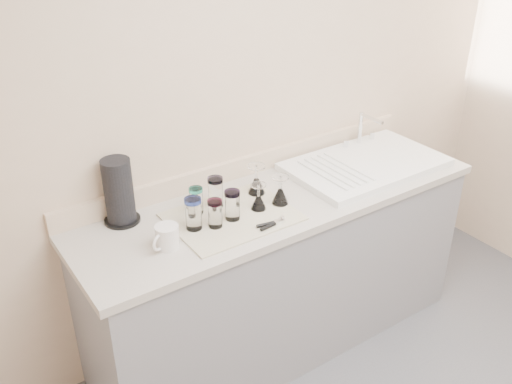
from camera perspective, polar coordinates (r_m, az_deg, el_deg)
counter_unit at (r=2.99m, az=2.37°, el=-7.92°), size 2.06×0.62×0.90m
sink_unit at (r=3.06m, az=10.86°, el=2.80°), size 0.82×0.50×0.22m
dish_towel at (r=2.57m, az=-2.40°, el=-2.46°), size 0.55×0.42×0.01m
tumbler_cyan at (r=2.57m, az=-5.99°, el=-0.83°), size 0.06×0.06×0.12m
tumbler_purple at (r=2.61m, az=-4.06°, el=0.02°), size 0.07×0.07×0.14m
tumbler_magenta at (r=2.45m, az=-6.27°, el=-2.14°), size 0.07×0.07×0.15m
tumbler_blue at (r=2.46m, az=-4.11°, el=-2.14°), size 0.06×0.06×0.13m
tumbler_lavender at (r=2.51m, az=-2.38°, el=-1.30°), size 0.07×0.07×0.14m
goblet_back_right at (r=2.73m, az=0.05°, el=0.83°), size 0.08×0.08×0.15m
goblet_front_left at (r=2.60m, az=0.25°, el=-0.86°), size 0.07×0.07×0.13m
goblet_front_right at (r=2.64m, az=2.43°, el=-0.22°), size 0.08×0.08×0.14m
can_opener at (r=2.49m, az=1.56°, el=-3.21°), size 0.13×0.05×0.02m
white_mug at (r=2.37m, az=-8.92°, el=-4.47°), size 0.15×0.13×0.10m
paper_towel_roll at (r=2.54m, az=-13.56°, el=-0.02°), size 0.16×0.16×0.30m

